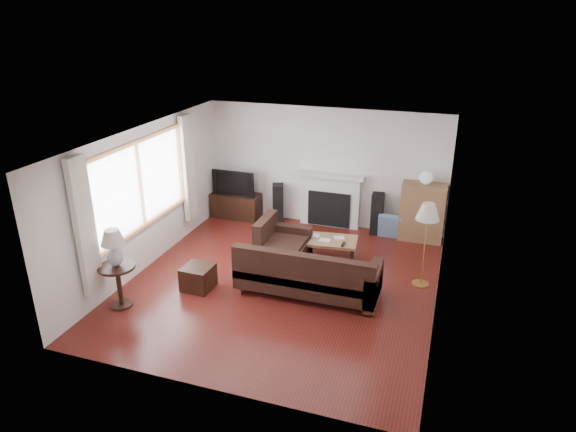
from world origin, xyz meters
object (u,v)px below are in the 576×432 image
(bookshelf, at_px, (422,212))
(sectional_sofa, at_px, (308,271))
(floor_lamp, at_px, (424,245))
(tv_stand, at_px, (236,205))
(side_table, at_px, (119,286))
(coffee_table, at_px, (326,250))

(bookshelf, height_order, sectional_sofa, bookshelf)
(sectional_sofa, distance_m, floor_lamp, 1.94)
(tv_stand, distance_m, side_table, 3.96)
(bookshelf, xyz_separation_m, coffee_table, (-1.56, -1.48, -0.37))
(sectional_sofa, bearing_deg, bookshelf, 60.34)
(sectional_sofa, relative_size, coffee_table, 2.23)
(coffee_table, bearing_deg, sectional_sofa, -95.41)
(tv_stand, bearing_deg, side_table, -93.14)
(bookshelf, relative_size, coffee_table, 1.06)
(sectional_sofa, height_order, floor_lamp, floor_lamp)
(tv_stand, xyz_separation_m, floor_lamp, (4.15, -1.82, 0.46))
(tv_stand, distance_m, floor_lamp, 4.56)
(bookshelf, height_order, side_table, bookshelf)
(bookshelf, distance_m, side_table, 5.79)
(tv_stand, bearing_deg, coffee_table, -30.89)
(bookshelf, relative_size, floor_lamp, 0.80)
(sectional_sofa, xyz_separation_m, floor_lamp, (1.72, 0.85, 0.33))
(sectional_sofa, distance_m, side_table, 2.95)
(tv_stand, bearing_deg, bookshelf, 0.57)
(coffee_table, bearing_deg, tv_stand, 142.69)
(tv_stand, height_order, sectional_sofa, sectional_sofa)
(coffee_table, bearing_deg, bookshelf, 37.11)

